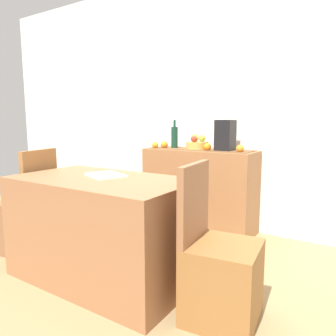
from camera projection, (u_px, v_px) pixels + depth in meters
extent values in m
cube|color=#998055|center=(143.00, 260.00, 2.63)|extent=(6.40, 6.40, 0.02)
cube|color=silver|center=(207.00, 101.00, 3.42)|extent=(6.40, 0.06, 2.70)
cube|color=#98653C|center=(199.00, 190.00, 3.31)|extent=(1.16, 0.42, 0.85)
cube|color=brown|center=(200.00, 149.00, 3.25)|extent=(1.09, 0.32, 0.01)
cylinder|color=gold|center=(197.00, 145.00, 3.26)|extent=(0.23, 0.23, 0.07)
sphere|color=#B33423|center=(194.00, 139.00, 3.20)|extent=(0.06, 0.06, 0.06)
sphere|color=#96AC36|center=(202.00, 138.00, 3.27)|extent=(0.07, 0.07, 0.07)
sphere|color=gold|center=(195.00, 138.00, 3.28)|extent=(0.08, 0.08, 0.08)
cylinder|color=#153B27|center=(174.00, 138.00, 3.39)|extent=(0.07, 0.07, 0.23)
cylinder|color=#153B27|center=(175.00, 123.00, 3.37)|extent=(0.03, 0.03, 0.07)
cube|color=black|center=(225.00, 136.00, 3.08)|extent=(0.16, 0.18, 0.30)
sphere|color=orange|center=(240.00, 149.00, 2.94)|extent=(0.07, 0.07, 0.07)
sphere|color=orange|center=(207.00, 147.00, 3.11)|extent=(0.08, 0.08, 0.08)
sphere|color=orange|center=(164.00, 145.00, 3.40)|extent=(0.08, 0.08, 0.08)
sphere|color=orange|center=(155.00, 145.00, 3.41)|extent=(0.07, 0.07, 0.07)
cube|color=#9A623E|center=(103.00, 228.00, 2.28)|extent=(1.29, 0.73, 0.74)
cube|color=white|center=(106.00, 175.00, 2.28)|extent=(0.34, 0.30, 0.02)
cube|color=brown|center=(26.00, 225.00, 2.80)|extent=(0.48, 0.48, 0.45)
cube|color=#986637|center=(40.00, 176.00, 2.67)|extent=(0.13, 0.40, 0.45)
cube|color=#966231|center=(222.00, 282.00, 1.81)|extent=(0.44, 0.44, 0.45)
cube|color=#945E3C|center=(194.00, 202.00, 1.82)|extent=(0.09, 0.40, 0.45)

